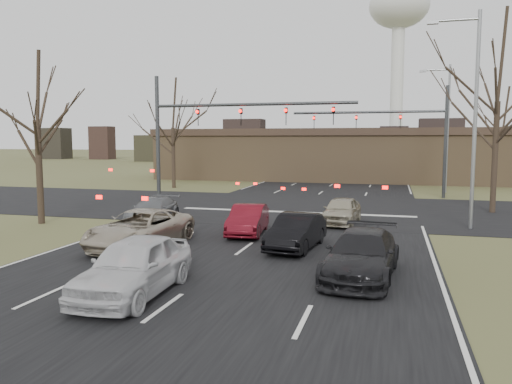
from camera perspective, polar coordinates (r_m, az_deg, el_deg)
ground at (r=16.43m, az=-4.37°, el=-8.72°), size 360.00×360.00×0.00m
road_main at (r=75.26m, az=11.19°, el=2.68°), size 14.00×300.00×0.02m
road_cross at (r=30.72m, az=5.08°, el=-1.82°), size 200.00×14.00×0.02m
building at (r=53.09m, az=11.67°, el=4.22°), size 42.40×10.40×5.30m
water_tower at (r=138.55m, az=16.02°, el=18.79°), size 15.00×15.00×44.50m
mast_arm_near at (r=29.91m, az=-5.52°, el=7.68°), size 12.12×0.24×8.00m
mast_arm_far at (r=37.98m, az=16.64°, el=7.01°), size 11.12×0.24×8.00m
streetlight_right_near at (r=25.24m, az=23.41°, el=8.72°), size 2.34×0.25×10.00m
streetlight_right_far at (r=42.17m, az=20.84°, el=7.51°), size 2.34×0.25×10.00m
tree_right_near at (r=31.82m, az=26.11°, el=13.93°), size 6.90×6.90×11.50m
tree_left_near at (r=27.01m, az=-23.87°, el=10.57°), size 5.10×5.10×8.50m
tree_left_far at (r=44.09m, az=-9.52°, el=10.02°), size 5.70×5.70×9.50m
tree_right_far at (r=50.96m, az=26.47°, el=8.49°), size 5.40×5.40×9.00m
car_silver_suv at (r=19.89m, az=-13.11°, el=-4.13°), size 2.79×5.40×1.45m
car_white_sedan at (r=13.91m, az=-13.76°, el=-8.21°), size 2.03×4.72×1.59m
car_black_hatch at (r=19.22m, az=4.66°, el=-4.52°), size 1.83×4.18×1.34m
car_charcoal_sedan at (r=15.52m, az=11.98°, el=-7.03°), size 2.38×5.00×1.41m
car_grey_ahead at (r=25.75m, az=-11.70°, el=-2.05°), size 2.16×4.45×1.25m
car_red_ahead at (r=22.09m, az=-0.92°, el=-3.17°), size 1.82×4.08×1.30m
car_silver_ahead at (r=25.12m, az=9.73°, el=-2.10°), size 1.90×4.06×1.35m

